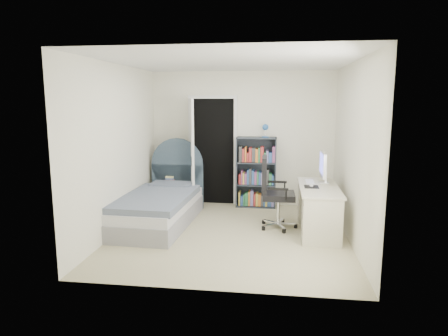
# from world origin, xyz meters

# --- Properties ---
(room_shell) EXTENTS (3.50, 3.70, 2.60)m
(room_shell) POSITION_xyz_m (0.00, 0.00, 1.25)
(room_shell) COLOR tan
(room_shell) RESTS_ON ground
(door) EXTENTS (0.92, 0.81, 2.06)m
(door) POSITION_xyz_m (-0.75, 1.52, 1.03)
(door) COLOR black
(door) RESTS_ON ground
(bed) EXTENTS (1.07, 2.14, 1.29)m
(bed) POSITION_xyz_m (-1.19, 0.41, 0.29)
(bed) COLOR gray
(bed) RESTS_ON ground
(nightstand) EXTENTS (0.41, 0.41, 0.60)m
(nightstand) POSITION_xyz_m (-1.24, 1.38, 0.39)
(nightstand) COLOR #D7A984
(nightstand) RESTS_ON ground
(floor_lamp) EXTENTS (0.18, 0.18, 1.28)m
(floor_lamp) POSITION_xyz_m (-1.09, 1.41, 0.52)
(floor_lamp) COLOR silver
(floor_lamp) RESTS_ON ground
(bookcase) EXTENTS (0.73, 0.31, 1.55)m
(bookcase) POSITION_xyz_m (0.29, 1.64, 0.61)
(bookcase) COLOR #333C46
(bookcase) RESTS_ON ground
(desk) EXTENTS (0.57, 1.44, 1.18)m
(desk) POSITION_xyz_m (1.30, 0.32, 0.38)
(desk) COLOR beige
(desk) RESTS_ON ground
(office_chair) EXTENTS (0.57, 0.58, 1.12)m
(office_chair) POSITION_xyz_m (0.61, 0.42, 0.61)
(office_chair) COLOR silver
(office_chair) RESTS_ON ground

